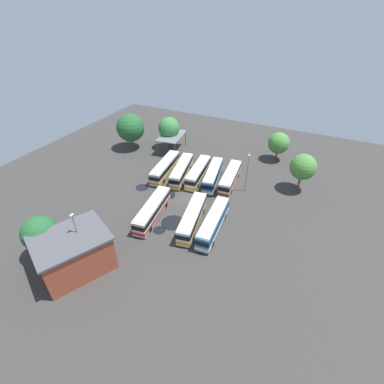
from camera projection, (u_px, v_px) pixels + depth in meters
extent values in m
plane|color=#383533|center=(186.00, 198.00, 59.20)|extent=(95.86, 95.86, 0.00)
cube|color=teal|center=(213.00, 223.00, 49.94)|extent=(12.56, 3.39, 2.95)
cube|color=beige|center=(214.00, 216.00, 49.06)|extent=(12.05, 3.16, 0.14)
cube|color=black|center=(213.00, 221.00, 49.67)|extent=(12.62, 3.43, 0.94)
cube|color=silver|center=(213.00, 226.00, 50.41)|extent=(12.62, 3.43, 0.59)
cube|color=black|center=(223.00, 201.00, 54.38)|extent=(0.22, 1.99, 1.09)
cylinder|color=black|center=(214.00, 214.00, 53.94)|extent=(1.02, 0.38, 1.00)
cylinder|color=black|center=(225.00, 217.00, 53.28)|extent=(1.02, 0.38, 1.00)
cylinder|color=black|center=(200.00, 240.00, 48.05)|extent=(1.02, 0.38, 1.00)
cylinder|color=black|center=(212.00, 244.00, 47.38)|extent=(1.02, 0.38, 1.00)
cube|color=silver|center=(192.00, 218.00, 51.11)|extent=(12.38, 4.57, 2.95)
cube|color=beige|center=(192.00, 211.00, 50.23)|extent=(11.86, 4.29, 0.14)
cube|color=black|center=(192.00, 216.00, 50.84)|extent=(12.44, 4.62, 0.94)
cube|color=orange|center=(192.00, 221.00, 51.57)|extent=(12.44, 4.62, 0.59)
cube|color=black|center=(200.00, 196.00, 55.60)|extent=(0.42, 1.97, 1.09)
cylinder|color=black|center=(192.00, 210.00, 55.06)|extent=(1.04, 0.47, 1.00)
cylinder|color=black|center=(203.00, 212.00, 54.57)|extent=(1.04, 0.47, 1.00)
cylinder|color=black|center=(180.00, 235.00, 49.09)|extent=(1.04, 0.47, 1.00)
cylinder|color=black|center=(193.00, 238.00, 48.60)|extent=(1.04, 0.47, 1.00)
cube|color=silver|center=(153.00, 210.00, 52.91)|extent=(12.37, 4.13, 2.95)
cube|color=beige|center=(152.00, 203.00, 52.04)|extent=(11.86, 3.86, 0.14)
cube|color=black|center=(152.00, 208.00, 52.65)|extent=(12.43, 4.17, 0.94)
cube|color=red|center=(153.00, 213.00, 53.38)|extent=(12.43, 4.17, 0.59)
cube|color=black|center=(165.00, 190.00, 57.36)|extent=(0.34, 1.98, 1.09)
cylinder|color=black|center=(156.00, 203.00, 56.87)|extent=(1.03, 0.44, 1.00)
cylinder|color=black|center=(166.00, 205.00, 56.31)|extent=(1.03, 0.44, 1.00)
cylinder|color=black|center=(139.00, 227.00, 50.96)|extent=(1.03, 0.44, 1.00)
cylinder|color=black|center=(150.00, 229.00, 50.41)|extent=(1.03, 0.44, 1.00)
cube|color=silver|center=(230.00, 178.00, 62.46)|extent=(11.78, 3.58, 2.95)
cube|color=beige|center=(231.00, 172.00, 61.59)|extent=(11.30, 3.34, 0.14)
cube|color=black|center=(230.00, 176.00, 62.19)|extent=(11.84, 3.62, 0.94)
cube|color=red|center=(230.00, 181.00, 62.93)|extent=(11.84, 3.62, 0.59)
cube|color=black|center=(236.00, 164.00, 66.63)|extent=(0.26, 1.99, 1.09)
cylinder|color=black|center=(229.00, 174.00, 66.28)|extent=(1.03, 0.40, 1.00)
cylinder|color=black|center=(238.00, 176.00, 65.65)|extent=(1.03, 0.40, 1.00)
cylinder|color=black|center=(221.00, 190.00, 60.72)|extent=(1.03, 0.40, 1.00)
cylinder|color=black|center=(231.00, 192.00, 60.09)|extent=(1.03, 0.40, 1.00)
cube|color=teal|center=(213.00, 175.00, 63.34)|extent=(12.30, 4.60, 2.95)
cube|color=beige|center=(213.00, 169.00, 62.47)|extent=(11.79, 4.32, 0.14)
cube|color=black|center=(213.00, 173.00, 63.07)|extent=(12.36, 4.65, 0.94)
cube|color=silver|center=(213.00, 178.00, 63.81)|extent=(12.36, 4.65, 0.59)
cube|color=black|center=(218.00, 161.00, 67.81)|extent=(0.42, 1.97, 1.09)
cylinder|color=black|center=(211.00, 171.00, 67.28)|extent=(1.04, 0.48, 1.00)
cylinder|color=black|center=(220.00, 173.00, 66.79)|extent=(1.04, 0.48, 1.00)
cylinder|color=black|center=(204.00, 188.00, 61.34)|extent=(1.04, 0.48, 1.00)
cylinder|color=black|center=(214.00, 190.00, 60.86)|extent=(1.04, 0.48, 1.00)
cube|color=silver|center=(198.00, 172.00, 64.46)|extent=(12.01, 3.78, 2.95)
cube|color=beige|center=(198.00, 166.00, 63.58)|extent=(11.51, 3.53, 0.14)
cube|color=black|center=(198.00, 170.00, 64.19)|extent=(12.07, 3.82, 0.94)
cube|color=orange|center=(198.00, 175.00, 64.93)|extent=(12.07, 3.82, 0.59)
cube|color=black|center=(206.00, 159.00, 68.73)|extent=(0.29, 1.98, 1.09)
cylinder|color=black|center=(198.00, 169.00, 68.33)|extent=(1.03, 0.41, 1.00)
cylinder|color=black|center=(207.00, 170.00, 67.73)|extent=(1.03, 0.41, 1.00)
cylinder|color=black|center=(188.00, 184.00, 62.64)|extent=(1.03, 0.41, 1.00)
cylinder|color=black|center=(198.00, 186.00, 62.04)|extent=(1.03, 0.41, 1.00)
cube|color=silver|center=(182.00, 170.00, 65.11)|extent=(12.39, 4.91, 2.95)
cube|color=beige|center=(181.00, 165.00, 64.23)|extent=(11.88, 4.62, 0.14)
cube|color=black|center=(182.00, 169.00, 64.84)|extent=(12.46, 4.96, 0.94)
cube|color=orange|center=(182.00, 173.00, 65.58)|extent=(12.46, 4.96, 0.59)
cube|color=black|center=(188.00, 156.00, 69.65)|extent=(0.47, 1.96, 1.09)
cylinder|color=black|center=(181.00, 167.00, 69.06)|extent=(1.04, 0.50, 1.00)
cylinder|color=black|center=(190.00, 168.00, 68.62)|extent=(1.04, 0.50, 1.00)
cylinder|color=black|center=(172.00, 183.00, 63.04)|extent=(1.04, 0.50, 1.00)
cylinder|color=black|center=(182.00, 184.00, 62.60)|extent=(1.04, 0.50, 1.00)
cube|color=silver|center=(165.00, 168.00, 66.22)|extent=(12.69, 3.98, 2.95)
cube|color=beige|center=(165.00, 162.00, 65.34)|extent=(12.17, 3.73, 0.14)
cube|color=black|center=(165.00, 166.00, 65.95)|extent=(12.76, 4.03, 0.94)
cube|color=orange|center=(165.00, 171.00, 66.69)|extent=(12.76, 4.03, 0.59)
cube|color=black|center=(175.00, 154.00, 70.77)|extent=(0.31, 1.98, 1.09)
cylinder|color=black|center=(167.00, 164.00, 70.25)|extent=(1.03, 0.42, 1.00)
cylinder|color=black|center=(176.00, 165.00, 69.67)|extent=(1.03, 0.42, 1.00)
cylinder|color=black|center=(154.00, 180.00, 64.21)|extent=(1.03, 0.42, 1.00)
cylinder|color=black|center=(163.00, 181.00, 63.63)|extent=(1.03, 0.42, 1.00)
cube|color=#99422D|center=(74.00, 253.00, 42.33)|extent=(12.35, 11.43, 5.93)
cube|color=#4C4C51|center=(69.00, 238.00, 40.54)|extent=(13.09, 12.12, 0.36)
cube|color=black|center=(107.00, 248.00, 45.88)|extent=(0.86, 1.64, 2.20)
cube|color=slate|center=(172.00, 136.00, 75.52)|extent=(9.79, 6.83, 0.20)
cylinder|color=#59595B|center=(169.00, 136.00, 80.69)|extent=(0.20, 0.20, 4.10)
cylinder|color=#59595B|center=(185.00, 138.00, 79.45)|extent=(0.20, 0.20, 4.10)
cylinder|color=#59595B|center=(157.00, 148.00, 74.04)|extent=(0.20, 0.20, 4.10)
cylinder|color=#59595B|center=(175.00, 151.00, 72.80)|extent=(0.20, 0.20, 4.10)
cylinder|color=slate|center=(79.00, 240.00, 42.28)|extent=(0.16, 0.16, 9.32)
cube|color=silver|center=(72.00, 215.00, 39.53)|extent=(0.56, 0.28, 0.20)
cylinder|color=slate|center=(247.00, 174.00, 58.96)|extent=(0.16, 0.16, 8.49)
cube|color=silver|center=(249.00, 155.00, 56.44)|extent=(0.56, 0.28, 0.20)
cylinder|color=brown|center=(47.00, 250.00, 45.28)|extent=(0.44, 0.44, 2.53)
sphere|color=#235B2D|center=(40.00, 233.00, 43.24)|extent=(5.46, 5.46, 5.46)
cylinder|color=brown|center=(299.00, 183.00, 60.93)|extent=(0.44, 0.44, 3.30)
sphere|color=#478438|center=(303.00, 167.00, 58.67)|extent=(5.48, 5.48, 5.48)
cylinder|color=brown|center=(276.00, 155.00, 72.57)|extent=(0.44, 0.44, 2.41)
sphere|color=#478438|center=(279.00, 143.00, 70.59)|extent=(5.35, 5.35, 5.35)
cylinder|color=brown|center=(132.00, 143.00, 78.25)|extent=(0.44, 0.44, 2.75)
sphere|color=#235B2D|center=(130.00, 128.00, 75.67)|extent=(7.47, 7.47, 7.47)
cylinder|color=brown|center=(170.00, 142.00, 78.16)|extent=(0.44, 0.44, 3.36)
sphere|color=#387A3D|center=(169.00, 128.00, 75.81)|extent=(5.79, 5.79, 5.79)
cylinder|color=black|center=(142.00, 187.00, 62.44)|extent=(2.91, 2.91, 0.01)
cylinder|color=black|center=(166.00, 195.00, 60.09)|extent=(3.93, 3.93, 0.01)
cylinder|color=black|center=(173.00, 223.00, 52.64)|extent=(4.37, 4.37, 0.01)
cylinder|color=black|center=(159.00, 230.00, 50.90)|extent=(2.28, 2.28, 0.01)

